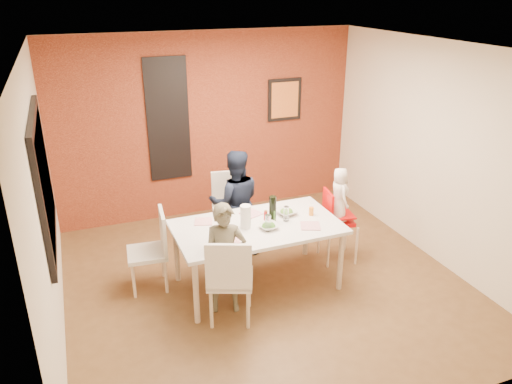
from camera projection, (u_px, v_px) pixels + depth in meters
name	position (u px, v px, depth m)	size (l,w,h in m)	color
ground	(265.00, 282.00, 5.93)	(4.50, 4.50, 0.00)	brown
ceiling	(267.00, 48.00, 4.89)	(4.50, 4.50, 0.02)	white
wall_back	(209.00, 126.00, 7.34)	(4.50, 0.02, 2.70)	beige
wall_front	(387.00, 284.00, 3.47)	(4.50, 0.02, 2.70)	beige
wall_left	(43.00, 207.00, 4.66)	(0.02, 4.50, 2.70)	beige
wall_right	(435.00, 153.00, 6.15)	(0.02, 4.50, 2.70)	beige
brick_accent_wall	(209.00, 126.00, 7.33)	(4.50, 0.02, 2.70)	maroon
picture_window_frame	(43.00, 180.00, 4.77)	(0.05, 1.70, 1.30)	black
picture_window_pane	(45.00, 180.00, 4.77)	(0.02, 1.55, 1.15)	black
glassblock_strip	(168.00, 120.00, 7.06)	(0.55, 0.03, 1.70)	silver
glassblock_surround	(168.00, 120.00, 7.05)	(0.60, 0.03, 1.76)	black
art_print_frame	(285.00, 100.00, 7.59)	(0.54, 0.03, 0.64)	black
art_print_canvas	(285.00, 100.00, 7.58)	(0.44, 0.01, 0.54)	orange
dining_table	(257.00, 231.00, 5.63)	(1.87, 1.05, 0.78)	silver
chair_near	(230.00, 277.00, 5.03)	(0.59, 0.59, 0.99)	silver
chair_far	(230.00, 205.00, 6.65)	(0.53, 0.53, 1.00)	white
chair_left	(154.00, 246.00, 5.67)	(0.48, 0.48, 0.94)	silver
high_chair	(336.00, 219.00, 6.23)	(0.45, 0.45, 0.95)	red
child_near	(225.00, 259.00, 5.22)	(0.45, 0.30, 1.24)	brown
child_far	(235.00, 202.00, 6.37)	(0.68, 0.53, 1.40)	black
toddler	(339.00, 194.00, 6.10)	(0.33, 0.22, 0.68)	silver
plate_near_left	(230.00, 243.00, 5.20)	(0.23, 0.23, 0.01)	white
plate_far_mid	(251.00, 214.00, 5.87)	(0.21, 0.21, 0.01)	white
plate_near_right	(310.00, 226.00, 5.57)	(0.21, 0.21, 0.01)	white
plate_far_left	(203.00, 221.00, 5.68)	(0.20, 0.20, 0.01)	white
salad_bowl_a	(269.00, 226.00, 5.52)	(0.21, 0.21, 0.05)	white
salad_bowl_b	(287.00, 212.00, 5.85)	(0.24, 0.24, 0.06)	silver
wine_bottle	(273.00, 209.00, 5.62)	(0.08, 0.08, 0.31)	black
wine_glass_a	(268.00, 223.00, 5.44)	(0.07, 0.07, 0.19)	silver
wine_glass_b	(286.00, 214.00, 5.67)	(0.06, 0.06, 0.18)	white
paper_towel_roll	(246.00, 217.00, 5.50)	(0.12, 0.12, 0.27)	white
condiment_red	(265.00, 217.00, 5.63)	(0.04, 0.04, 0.14)	red
condiment_green	(274.00, 216.00, 5.63)	(0.04, 0.04, 0.15)	#376F25
condiment_brown	(266.00, 217.00, 5.64)	(0.04, 0.04, 0.15)	brown
sippy_cup	(311.00, 211.00, 5.83)	(0.06, 0.06, 0.10)	orange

